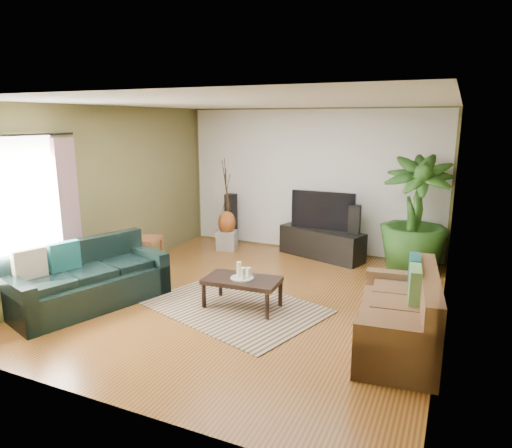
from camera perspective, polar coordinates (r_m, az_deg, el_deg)
The scene contains 27 objects.
floor at distance 6.56m, azimuth -0.73°, elevation -9.33°, with size 5.50×5.50×0.00m, color brown.
ceiling at distance 6.08m, azimuth -0.80°, elevation 14.94°, with size 5.50×5.50×0.00m, color white.
wall_back at distance 8.72m, azimuth 6.92°, elevation 5.35°, with size 5.00×5.00×0.00m, color brown.
wall_front at distance 3.93m, azimuth -17.97°, elevation -4.52°, with size 5.00×5.00×0.00m, color brown.
wall_left at distance 7.57m, azimuth -18.22°, elevation 3.64°, with size 5.50×5.50×0.00m, color brown.
wall_right at distance 5.62m, azimuth 23.01°, elevation 0.22°, with size 5.50×5.50×0.00m, color brown.
backwall_panel at distance 8.71m, azimuth 6.90°, elevation 5.34°, with size 4.90×4.90×0.00m, color white.
window_pane at distance 6.47m, azimuth -27.62°, elevation 1.78°, with size 1.80×1.80×0.00m, color white.
curtain_far at distance 6.96m, azimuth -22.36°, elevation 0.87°, with size 0.08×0.35×2.20m, color gray.
curtain_rod at distance 6.35m, azimuth -28.19°, elevation 9.74°, with size 0.03×0.03×1.90m, color black.
sofa_left at distance 6.61m, azimuth -20.14°, elevation -6.05°, with size 2.04×0.88×0.85m, color black.
sofa_right at distance 5.39m, azimuth 17.28°, elevation -10.18°, with size 1.79×0.81×0.85m, color brown.
area_rug at distance 6.30m, azimuth -2.68°, elevation -10.29°, with size 2.27×1.61×0.01m, color tan.
coffee_table at distance 6.22m, azimuth -1.74°, elevation -8.59°, with size 1.00×0.55×0.41m, color black.
candle_tray at distance 6.15m, azimuth -1.75°, elevation -6.75°, with size 0.31×0.31×0.01m, color #9B9B95.
candle_tall at distance 6.16m, azimuth -2.14°, elevation -5.64°, with size 0.06×0.06×0.20m, color #F5E8CF.
candle_mid at distance 6.07m, azimuth -1.58°, elevation -6.17°, with size 0.06×0.06×0.16m, color white.
candle_short at distance 6.15m, azimuth -0.92°, elevation -6.05°, with size 0.06×0.06×0.13m, color #EFE1C9.
tv_stand at distance 8.46m, azimuth 8.18°, elevation -2.41°, with size 1.60×0.48×0.53m, color black.
television at distance 8.34m, azimuth 8.36°, elevation 1.69°, with size 1.17×0.06×0.69m, color black.
speaker_left at distance 9.20m, azimuth -3.14°, elevation 0.56°, with size 0.19×0.21×1.04m, color black.
speaker_right at distance 8.20m, azimuth 12.13°, elevation -1.26°, with size 0.19×0.21×1.03m, color black.
potted_plant at distance 7.84m, azimuth 19.23°, elevation 1.04°, with size 1.08×1.08×1.94m, color #234C19.
plant_pot at distance 8.05m, azimuth 18.79°, elevation -4.75°, with size 0.36×0.36×0.28m, color black.
pedestal at distance 8.93m, azimuth -3.64°, elevation -2.04°, with size 0.37×0.37×0.37m, color gray.
vase at distance 8.85m, azimuth -3.67°, elevation 0.15°, with size 0.33×0.33×0.47m, color brown.
side_table at distance 8.06m, azimuth -13.71°, elevation -3.48°, with size 0.49×0.49×0.52m, color #995932.
Camera 1 is at (2.57, -5.51, 2.49)m, focal length 32.00 mm.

